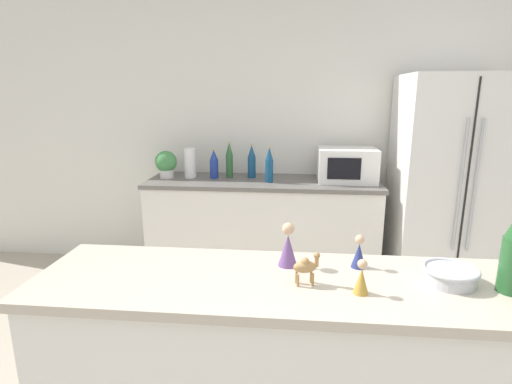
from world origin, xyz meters
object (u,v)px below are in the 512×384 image
back_bottle_1 (214,164)px  paper_towel_roll (190,163)px  camel_figurine (306,266)px  wise_man_figurine_crimson (361,279)px  potted_plant (166,163)px  back_bottle_0 (229,160)px  wise_man_figurine_purple (288,247)px  refrigerator (447,187)px  back_bottle_3 (252,162)px  back_bottle_2 (269,165)px  microwave (347,165)px  fruit_bowl (450,274)px  wise_man_figurine_blue (359,253)px

back_bottle_1 → paper_towel_roll: bearing=-178.5°
camel_figurine → wise_man_figurine_crimson: size_ratio=0.97×
potted_plant → camel_figurine: (1.17, -2.07, 0.01)m
back_bottle_0 → wise_man_figurine_purple: size_ratio=1.86×
camel_figurine → wise_man_figurine_purple: wise_man_figurine_purple is taller
camel_figurine → wise_man_figurine_crimson: (0.18, -0.05, -0.02)m
camel_figurine → potted_plant: bearing=119.5°
back_bottle_0 → wise_man_figurine_crimson: size_ratio=2.66×
refrigerator → back_bottle_1: bearing=176.8°
paper_towel_roll → back_bottle_3: bearing=6.5°
back_bottle_2 → wise_man_figurine_purple: back_bottle_2 is taller
back_bottle_0 → back_bottle_2: size_ratio=1.07×
back_bottle_3 → microwave: bearing=-5.5°
paper_towel_roll → microwave: bearing=-0.7°
refrigerator → wise_man_figurine_crimson: bearing=-116.3°
back_bottle_2 → back_bottle_3: 0.24m
back_bottle_3 → fruit_bowl: bearing=-66.2°
wise_man_figurine_crimson → camel_figurine: bearing=165.3°
refrigerator → potted_plant: refrigerator is taller
microwave → wise_man_figurine_blue: size_ratio=3.67×
back_bottle_1 → wise_man_figurine_crimson: (0.93, -2.15, -0.00)m
wise_man_figurine_blue → back_bottle_2: bearing=104.3°
back_bottle_2 → camel_figurine: size_ratio=2.56×
fruit_bowl → camel_figurine: bearing=-173.3°
microwave → fruit_bowl: 2.03m
microwave → camel_figurine: 2.12m
potted_plant → fruit_bowl: potted_plant is taller
back_bottle_2 → wise_man_figurine_blue: (0.46, -1.82, -0.02)m
back_bottle_2 → microwave: bearing=8.6°
paper_towel_roll → wise_man_figurine_blue: bearing=-58.9°
potted_plant → wise_man_figurine_blue: (1.38, -1.91, -0.00)m
microwave → camel_figurine: (-0.39, -2.08, -0.00)m
refrigerator → camel_figurine: size_ratio=14.96×
microwave → wise_man_figurine_purple: bearing=-103.3°
paper_towel_roll → back_bottle_1: size_ratio=1.00×
potted_plant → wise_man_figurine_crimson: (1.35, -2.12, -0.01)m
back_bottle_1 → wise_man_figurine_crimson: 2.35m
microwave → back_bottle_3: (-0.81, 0.08, 0.00)m
back_bottle_3 → fruit_bowl: back_bottle_3 is taller
wise_man_figurine_blue → camel_figurine: bearing=-141.4°
paper_towel_roll → wise_man_figurine_purple: bearing=-65.2°
paper_towel_roll → back_bottle_0: back_bottle_0 is taller
fruit_bowl → camel_figurine: (-0.50, -0.06, 0.04)m
back_bottle_0 → wise_man_figurine_purple: back_bottle_0 is taller
potted_plant → back_bottle_1: back_bottle_1 is taller
fruit_bowl → wise_man_figurine_blue: (-0.30, 0.10, 0.02)m
paper_towel_roll → wise_man_figurine_crimson: 2.43m
paper_towel_roll → camel_figurine: size_ratio=2.20×
refrigerator → paper_towel_roll: bearing=177.2°
back_bottle_0 → back_bottle_3: size_ratio=1.09×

